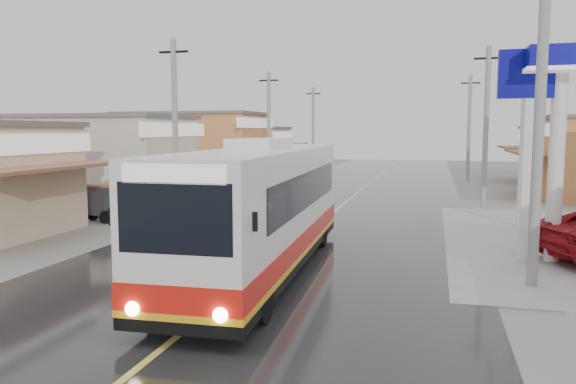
# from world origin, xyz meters

# --- Properties ---
(ground) EXTENTS (120.00, 120.00, 0.00)m
(ground) POSITION_xyz_m (0.00, 0.00, 0.00)
(ground) COLOR slate
(ground) RESTS_ON ground
(road) EXTENTS (12.00, 90.00, 0.02)m
(road) POSITION_xyz_m (0.00, 15.00, 0.01)
(road) COLOR black
(road) RESTS_ON ground
(centre_line) EXTENTS (0.15, 90.00, 0.01)m
(centre_line) POSITION_xyz_m (0.00, 15.00, 0.02)
(centre_line) COLOR #D8CC4C
(centre_line) RESTS_ON road
(shopfronts_left) EXTENTS (11.00, 44.00, 5.20)m
(shopfronts_left) POSITION_xyz_m (-13.00, 18.00, 0.00)
(shopfronts_left) COLOR tan
(shopfronts_left) RESTS_ON ground
(utility_poles_left) EXTENTS (1.60, 50.00, 8.00)m
(utility_poles_left) POSITION_xyz_m (-7.00, 16.00, 0.00)
(utility_poles_left) COLOR gray
(utility_poles_left) RESTS_ON ground
(utility_poles_right) EXTENTS (1.60, 36.00, 8.00)m
(utility_poles_right) POSITION_xyz_m (7.00, 15.00, 0.00)
(utility_poles_right) COLOR gray
(utility_poles_right) RESTS_ON ground
(coach_bus) EXTENTS (3.08, 11.76, 3.64)m
(coach_bus) POSITION_xyz_m (0.07, -0.26, 1.76)
(coach_bus) COLOR silver
(coach_bus) RESTS_ON road
(second_bus) EXTENTS (2.86, 8.18, 2.66)m
(second_bus) POSITION_xyz_m (-4.53, 13.21, 1.44)
(second_bus) COLOR silver
(second_bus) RESTS_ON road
(cyclist) EXTENTS (1.34, 2.20, 2.24)m
(cyclist) POSITION_xyz_m (-3.69, 5.05, 0.74)
(cyclist) COLOR black
(cyclist) RESTS_ON ground
(tricycle_near) EXTENTS (2.01, 2.44, 1.60)m
(tricycle_near) POSITION_xyz_m (-8.81, 6.65, 0.91)
(tricycle_near) COLOR #26262D
(tricycle_near) RESTS_ON ground
(tricycle_far) EXTENTS (2.23, 2.56, 1.82)m
(tricycle_far) POSITION_xyz_m (-8.35, 16.46, 1.04)
(tricycle_far) COLOR #26262D
(tricycle_far) RESTS_ON ground
(tyre_stack) EXTENTS (0.76, 0.76, 0.39)m
(tyre_stack) POSITION_xyz_m (-7.36, 6.57, 0.19)
(tyre_stack) COLOR black
(tyre_stack) RESTS_ON ground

